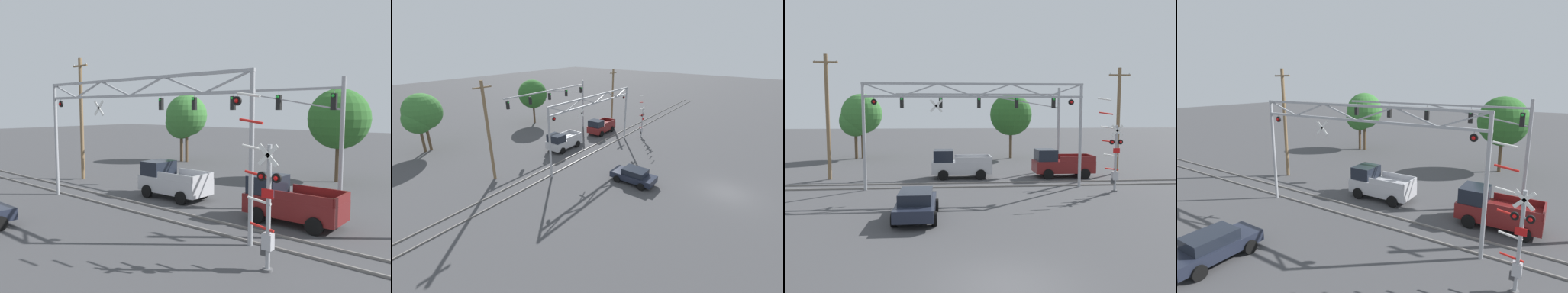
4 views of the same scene
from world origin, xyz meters
TOP-DOWN VIEW (x-y plane):
  - ground_plane at (0.00, 0.00)m, footprint 200.00×200.00m
  - rail_track_near at (0.00, 14.93)m, footprint 80.00×0.08m
  - rail_track_far at (0.00, 16.37)m, footprint 80.00×0.08m
  - crossing_gantry at (-0.02, 14.65)m, footprint 14.86×0.26m
  - crossing_signal_mast at (9.02, 12.88)m, footprint 1.76×0.35m
  - traffic_signal_span at (3.74, 22.66)m, footprint 14.53×0.39m
  - pickup_truck_lead at (-1.02, 18.80)m, footprint 4.62×2.30m
  - pickup_truck_following at (7.09, 18.57)m, footprint 4.68×2.30m
  - sedan_waiting at (-3.37, 7.59)m, footprint 2.10×4.20m
  - utility_pole_left at (-10.92, 18.93)m, footprint 1.80×0.28m
  - utility_pole_right at (12.42, 19.93)m, footprint 1.80×0.28m
  - background_tree_beyond_span at (-11.94, 31.81)m, footprint 3.41×3.41m
  - background_tree_far_left_verge at (-11.23, 31.84)m, footprint 4.36×4.36m
  - background_tree_far_right_verge at (5.09, 30.71)m, footprint 4.60×4.60m

SIDE VIEW (x-z plane):
  - ground_plane at x=0.00m, z-range 0.00..0.00m
  - rail_track_near at x=0.00m, z-range 0.00..0.10m
  - rail_track_far at x=0.00m, z-range 0.00..0.10m
  - sedan_waiting at x=-3.37m, z-range 0.03..1.48m
  - pickup_truck_lead at x=-1.02m, z-range -0.07..2.17m
  - pickup_truck_following at x=7.09m, z-range -0.07..2.17m
  - crossing_signal_mast at x=9.02m, z-range -0.84..5.31m
  - background_tree_beyond_span at x=-11.94m, z-range 1.20..7.04m
  - utility_pole_right at x=12.42m, z-range 0.15..8.98m
  - background_tree_far_right_verge at x=5.09m, z-range 1.26..8.40m
  - utility_pole_left at x=-10.92m, z-range 0.15..9.68m
  - background_tree_far_left_verge at x=-11.23m, z-range 1.36..8.48m
  - crossing_gantry at x=-0.02m, z-range 1.67..8.82m
  - traffic_signal_span at x=3.74m, z-range 1.65..8.97m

